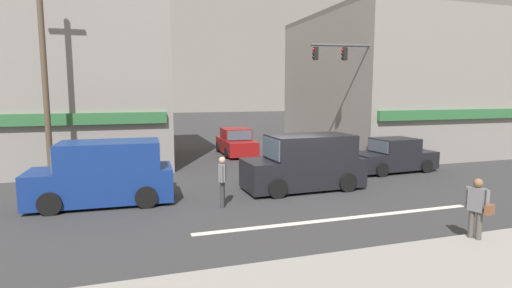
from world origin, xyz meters
name	(u,v)px	position (x,y,z in m)	size (l,w,h in m)	color
ground_plane	(296,191)	(0.00, 0.00, 0.00)	(120.00, 120.00, 0.00)	#333335
lane_marking_stripe	(342,219)	(0.00, -3.50, 0.00)	(9.00, 0.24, 0.01)	silver
building_left_block	(37,64)	(-10.27, 9.25, 5.13)	(12.55, 8.81, 10.26)	gray
building_right_corner	(407,84)	(11.58, 8.59, 4.27)	(12.74, 11.48, 8.55)	gray
street_tree	(372,80)	(7.51, 6.48, 4.41)	(4.09, 4.09, 6.47)	#4C3823
utility_pole_near_left	(44,74)	(-8.94, 3.46, 4.42)	(1.40, 0.22, 8.55)	brown
traffic_light_mast	(379,81)	(5.79, 3.28, 4.30)	(4.85, 0.87, 6.20)	#47474C
van_waiting_far	(305,164)	(0.48, 0.20, 1.01)	(4.65, 2.14, 2.11)	black
sedan_crossing_center	(236,143)	(0.15, 9.36, 0.71)	(1.95, 4.14, 1.58)	maroon
van_crossing_leftbound	(104,174)	(-6.80, 0.38, 1.01)	(4.66, 2.17, 2.11)	navy
sedan_approaching_near	(393,157)	(5.91, 2.13, 0.71)	(4.20, 2.07, 1.58)	black
pedestrian_foreground_with_bag	(477,207)	(2.08, -6.31, 0.95)	(0.38, 0.69, 1.67)	#4C4742
pedestrian_mid_crossing	(222,179)	(-3.12, -1.20, 0.95)	(0.33, 0.54, 1.67)	#333338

